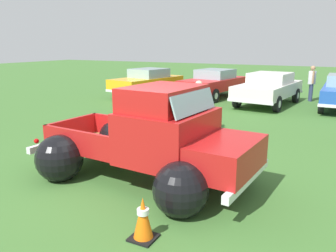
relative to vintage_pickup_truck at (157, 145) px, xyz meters
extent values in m
plane|color=#3D6B2D|center=(-0.39, 0.03, -0.76)|extent=(80.00, 80.00, 0.00)
cylinder|color=black|center=(1.12, 0.79, -0.38)|extent=(0.77, 0.27, 0.76)
cylinder|color=silver|center=(1.12, 0.79, -0.38)|extent=(0.36, 0.26, 0.34)
cylinder|color=black|center=(1.00, -0.94, -0.38)|extent=(0.77, 0.27, 0.76)
cylinder|color=silver|center=(1.00, -0.94, -0.38)|extent=(0.36, 0.26, 0.34)
cylinder|color=black|center=(-1.67, 0.99, -0.38)|extent=(0.77, 0.27, 0.76)
cylinder|color=silver|center=(-1.67, 0.99, -0.38)|extent=(0.36, 0.26, 0.34)
cylinder|color=black|center=(-1.80, -0.74, -0.38)|extent=(0.77, 0.27, 0.76)
cylinder|color=silver|center=(-1.80, -0.74, -0.38)|extent=(0.36, 0.26, 0.34)
sphere|color=black|center=(-1.67, 1.04, -0.32)|extent=(1.03, 1.03, 0.96)
sphere|color=black|center=(-1.80, -0.79, -0.32)|extent=(1.03, 1.03, 0.96)
cube|color=olive|center=(-1.33, 0.10, -0.22)|extent=(2.16, 1.68, 0.04)
cube|color=red|center=(-1.28, 0.82, 0.01)|extent=(2.05, 0.23, 0.50)
cube|color=red|center=(-1.39, -0.63, 0.01)|extent=(2.05, 0.23, 0.50)
cube|color=red|center=(-0.35, 0.03, 0.01)|extent=(0.19, 1.54, 0.50)
cube|color=red|center=(-2.32, 0.17, 0.01)|extent=(0.19, 1.54, 0.50)
cube|color=red|center=(0.26, -0.02, 0.24)|extent=(1.57, 1.80, 0.95)
cube|color=red|center=(0.16, -0.01, 0.94)|extent=(1.26, 1.62, 0.45)
cube|color=#8CADB7|center=(0.80, -0.06, 0.92)|extent=(0.25, 1.47, 0.38)
cube|color=red|center=(1.31, -0.09, 0.04)|extent=(1.36, 1.71, 0.55)
sphere|color=black|center=(1.12, 0.82, -0.34)|extent=(0.98, 0.98, 0.92)
sphere|color=black|center=(0.99, -0.97, -0.34)|extent=(0.98, 0.98, 0.92)
cube|color=silver|center=(-2.62, 0.19, -0.30)|extent=(0.26, 1.98, 0.14)
cube|color=silver|center=(1.85, -0.13, -0.30)|extent=(0.26, 1.98, 0.14)
sphere|color=red|center=(-2.52, 0.98, -0.12)|extent=(0.12, 0.12, 0.11)
sphere|color=red|center=(-2.64, -0.60, -0.12)|extent=(0.12, 0.12, 0.11)
cylinder|color=black|center=(-5.53, 8.28, -0.43)|extent=(0.31, 0.68, 0.66)
cylinder|color=silver|center=(-5.53, 8.28, -0.43)|extent=(0.26, 0.33, 0.30)
cylinder|color=black|center=(-7.12, 8.57, -0.43)|extent=(0.31, 0.68, 0.66)
cylinder|color=silver|center=(-7.12, 8.57, -0.43)|extent=(0.26, 0.33, 0.30)
cylinder|color=black|center=(-5.07, 10.89, -0.43)|extent=(0.31, 0.68, 0.66)
cylinder|color=silver|center=(-5.07, 10.89, -0.43)|extent=(0.26, 0.33, 0.30)
cylinder|color=black|center=(-6.66, 11.18, -0.43)|extent=(0.31, 0.68, 0.66)
cylinder|color=silver|center=(-6.66, 11.18, -0.43)|extent=(0.26, 0.33, 0.30)
cube|color=#F2A819|center=(-6.09, 9.73, -0.05)|extent=(2.44, 4.38, 0.55)
cube|color=#8CADB7|center=(-6.07, 9.89, 0.45)|extent=(1.78, 1.97, 0.45)
cube|color=silver|center=(-5.74, 11.73, -0.31)|extent=(1.79, 0.41, 0.12)
cube|color=silver|center=(-6.45, 7.73, -0.31)|extent=(1.79, 0.41, 0.12)
cylinder|color=black|center=(-2.23, 9.38, -0.43)|extent=(0.30, 0.68, 0.66)
cylinder|color=silver|center=(-2.23, 9.38, -0.43)|extent=(0.26, 0.33, 0.30)
cylinder|color=black|center=(-3.85, 9.65, -0.43)|extent=(0.30, 0.68, 0.66)
cylinder|color=silver|center=(-3.85, 9.65, -0.43)|extent=(0.26, 0.33, 0.30)
cylinder|color=black|center=(-1.80, 12.00, -0.43)|extent=(0.30, 0.68, 0.66)
cylinder|color=silver|center=(-1.80, 12.00, -0.43)|extent=(0.26, 0.33, 0.30)
cylinder|color=black|center=(-3.43, 12.27, -0.43)|extent=(0.30, 0.68, 0.66)
cylinder|color=silver|center=(-3.43, 12.27, -0.43)|extent=(0.26, 0.33, 0.30)
cube|color=red|center=(-2.83, 10.83, -0.05)|extent=(2.41, 4.38, 0.55)
cube|color=#8CADB7|center=(-2.80, 10.99, 0.45)|extent=(1.79, 1.97, 0.45)
cube|color=silver|center=(-2.50, 12.84, -0.31)|extent=(1.82, 0.39, 0.12)
cube|color=silver|center=(-3.16, 8.82, -0.31)|extent=(1.82, 0.39, 0.12)
cylinder|color=black|center=(0.78, 8.45, -0.43)|extent=(0.28, 0.68, 0.66)
cylinder|color=silver|center=(0.78, 8.45, -0.43)|extent=(0.25, 0.32, 0.30)
cylinder|color=black|center=(-0.93, 8.66, -0.43)|extent=(0.28, 0.68, 0.66)
cylinder|color=silver|center=(-0.93, 8.66, -0.43)|extent=(0.25, 0.32, 0.30)
cylinder|color=black|center=(1.12, 11.26, -0.43)|extent=(0.28, 0.68, 0.66)
cylinder|color=silver|center=(1.12, 11.26, -0.43)|extent=(0.25, 0.32, 0.30)
cylinder|color=black|center=(-0.59, 11.47, -0.43)|extent=(0.28, 0.68, 0.66)
cylinder|color=silver|center=(-0.59, 11.47, -0.43)|extent=(0.25, 0.32, 0.30)
cube|color=silver|center=(0.10, 9.96, -0.05)|extent=(2.36, 4.61, 0.55)
cube|color=silver|center=(0.12, 10.14, 0.45)|extent=(1.82, 2.04, 0.45)
cube|color=silver|center=(0.36, 12.12, -0.31)|extent=(1.90, 0.33, 0.12)
cube|color=silver|center=(-0.17, 7.81, -0.31)|extent=(1.90, 0.33, 0.12)
cylinder|color=black|center=(2.37, 8.97, -0.43)|extent=(0.20, 0.66, 0.66)
cylinder|color=silver|center=(2.37, 8.97, -0.43)|extent=(0.21, 0.30, 0.30)
cylinder|color=black|center=(2.38, 11.75, -0.43)|extent=(0.20, 0.66, 0.66)
cylinder|color=silver|center=(2.38, 11.75, -0.43)|extent=(0.21, 0.30, 0.30)
cylinder|color=navy|center=(1.66, 12.10, -0.35)|extent=(0.19, 0.19, 0.82)
cylinder|color=navy|center=(1.71, 11.94, -0.35)|extent=(0.19, 0.19, 0.82)
cylinder|color=silver|center=(1.68, 12.02, 0.37)|extent=(0.43, 0.43, 0.61)
cylinder|color=#A87A56|center=(1.62, 12.23, 0.40)|extent=(0.11, 0.11, 0.58)
cylinder|color=#A87A56|center=(1.75, 11.81, 0.40)|extent=(0.11, 0.11, 0.58)
sphere|color=#A87A56|center=(1.68, 12.02, 0.81)|extent=(0.28, 0.28, 0.22)
cylinder|color=gray|center=(-0.86, 4.00, -0.37)|extent=(0.20, 0.20, 0.78)
cylinder|color=gray|center=(-0.71, 3.94, -0.37)|extent=(0.20, 0.20, 0.78)
cylinder|color=silver|center=(-0.78, 3.97, 0.32)|extent=(0.44, 0.44, 0.59)
cylinder|color=beige|center=(-0.99, 4.05, 0.35)|extent=(0.12, 0.12, 0.56)
cylinder|color=silver|center=(-0.58, 3.89, 0.35)|extent=(0.12, 0.12, 0.56)
sphere|color=beige|center=(-0.78, 3.97, 0.75)|extent=(0.28, 0.28, 0.21)
cube|color=black|center=(0.84, -1.88, -0.74)|extent=(0.36, 0.36, 0.03)
cone|color=orange|center=(0.84, -1.88, -0.43)|extent=(0.28, 0.28, 0.60)
cylinder|color=white|center=(0.84, -1.88, -0.34)|extent=(0.17, 0.17, 0.08)
camera|label=1|loc=(3.15, -5.51, 1.92)|focal=36.32mm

